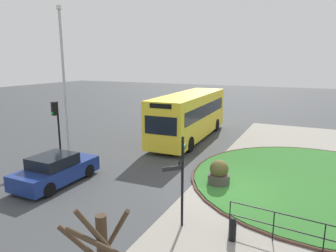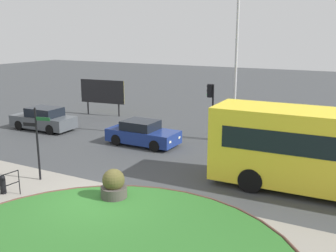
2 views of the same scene
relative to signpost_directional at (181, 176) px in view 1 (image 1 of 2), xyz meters
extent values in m
plane|color=#3D3F42|center=(3.75, -0.81, -1.87)|extent=(120.00, 120.00, 0.00)
cube|color=gray|center=(3.75, -2.94, -1.86)|extent=(32.00, 7.74, 0.02)
cylinder|color=#2D6B28|center=(6.38, -4.37, -1.82)|extent=(11.71, 11.71, 0.10)
torus|color=brown|center=(6.38, -4.37, -1.81)|extent=(12.02, 12.02, 0.11)
cylinder|color=black|center=(0.02, -0.03, -0.29)|extent=(0.09, 0.09, 3.15)
sphere|color=black|center=(0.02, -0.03, 1.33)|extent=(0.10, 0.10, 0.10)
cube|color=#195128|center=(0.37, 0.05, 0.90)|extent=(0.63, 0.18, 0.15)
cube|color=black|center=(-0.31, -0.10, 0.62)|extent=(0.57, 0.16, 0.15)
cube|color=black|center=(-0.24, 0.24, 0.31)|extent=(0.49, 0.50, 0.15)
cylinder|color=black|center=(-0.13, -1.85, -1.55)|extent=(0.23, 0.23, 0.64)
sphere|color=black|center=(-0.13, -1.85, -1.18)|extent=(0.22, 0.22, 0.22)
cube|color=black|center=(0.31, -3.75, -0.83)|extent=(0.47, 4.33, 0.03)
cube|color=black|center=(0.31, -3.75, -1.30)|extent=(0.47, 4.33, 0.03)
cylinder|color=black|center=(0.52, -1.59, -1.35)|extent=(0.04, 0.04, 1.03)
cylinder|color=black|center=(0.38, -3.03, -1.35)|extent=(0.04, 0.04, 1.03)
cylinder|color=black|center=(0.23, -4.47, -1.35)|extent=(0.04, 0.04, 1.03)
cube|color=yellow|center=(11.81, 4.29, -0.05)|extent=(10.33, 2.84, 3.07)
cube|color=black|center=(11.85, 3.01, 0.38)|extent=(9.03, 0.29, 0.88)
cube|color=black|center=(11.77, 5.57, 0.38)|extent=(9.03, 0.29, 0.88)
cube|color=black|center=(6.67, 4.13, 0.10)|extent=(0.08, 2.08, 1.10)
cube|color=black|center=(6.67, 4.13, 1.26)|extent=(0.06, 1.40, 0.28)
cylinder|color=black|center=(8.56, 3.02, -1.37)|extent=(1.01, 0.33, 1.00)
cylinder|color=black|center=(8.49, 5.36, -1.37)|extent=(1.01, 0.33, 1.00)
cylinder|color=black|center=(15.13, 3.22, -1.37)|extent=(1.01, 0.33, 1.00)
cylinder|color=black|center=(15.06, 5.55, -1.37)|extent=(1.01, 0.33, 1.00)
cube|color=navy|center=(1.09, 6.85, -1.33)|extent=(4.16, 1.86, 0.72)
cube|color=black|center=(0.92, 6.85, -0.71)|extent=(1.93, 1.61, 0.51)
cube|color=#EAEACC|center=(3.17, 7.37, -1.29)|extent=(0.02, 0.20, 0.12)
cube|color=#EAEACC|center=(3.16, 6.28, -1.29)|extent=(0.02, 0.20, 0.12)
cylinder|color=black|center=(2.38, 7.66, -1.55)|extent=(0.64, 0.23, 0.64)
cylinder|color=black|center=(2.36, 6.01, -1.55)|extent=(0.64, 0.23, 0.64)
cylinder|color=black|center=(-0.18, 7.69, -1.55)|extent=(0.64, 0.23, 0.64)
cylinder|color=black|center=(-0.21, 6.05, -1.55)|extent=(0.64, 0.23, 0.64)
cylinder|color=black|center=(4.22, 9.66, -0.18)|extent=(0.11, 0.11, 3.37)
cube|color=black|center=(4.02, 9.69, 1.12)|extent=(0.29, 0.29, 0.78)
sphere|color=black|center=(3.87, 9.71, 1.36)|extent=(0.16, 0.16, 0.16)
sphere|color=black|center=(3.87, 9.71, 1.12)|extent=(0.16, 0.16, 0.16)
sphere|color=green|center=(3.87, 9.71, 0.87)|extent=(0.16, 0.16, 0.16)
cylinder|color=#B7B7BC|center=(5.39, 10.12, 2.46)|extent=(0.16, 0.16, 8.66)
cylinder|color=silver|center=(5.39, 10.12, 6.91)|extent=(0.32, 0.32, 0.22)
cylinder|color=#47423D|center=(4.10, -0.18, -1.61)|extent=(1.02, 1.02, 0.52)
sphere|color=#4C4723|center=(4.10, -0.18, -1.07)|extent=(0.87, 0.87, 0.87)
cylinder|color=#423323|center=(-5.57, -0.61, 0.79)|extent=(0.20, 1.06, 0.69)
cylinder|color=#423323|center=(-4.74, -0.65, 0.67)|extent=(0.28, 0.76, 1.11)
cylinder|color=#423323|center=(-5.37, -0.79, 0.88)|extent=(0.58, 0.73, 1.20)
cylinder|color=#423323|center=(-5.50, -0.79, 0.88)|extent=(0.56, 0.94, 0.65)
camera|label=1|loc=(-9.09, -3.78, 3.82)|focal=32.79mm
camera|label=2|loc=(12.63, -11.65, 4.45)|focal=41.80mm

